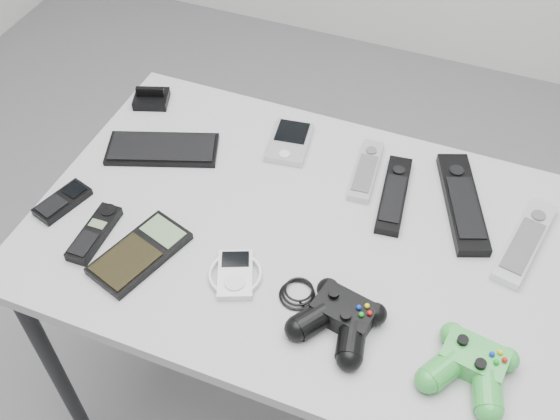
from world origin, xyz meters
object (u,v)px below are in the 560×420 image
at_px(remote_silver_a, 366,170).
at_px(calculator, 140,253).
at_px(pda_keyboard, 162,149).
at_px(remote_black_b, 463,202).
at_px(controller_black, 340,317).
at_px(controller_green, 471,365).
at_px(desk, 307,253).
at_px(remote_black_a, 394,194).
at_px(pda, 290,142).
at_px(remote_silver_b, 525,241).
at_px(cordless_handset, 94,233).
at_px(mobile_phone, 62,201).
at_px(mp3_player, 235,274).

distance_m(remote_silver_a, calculator, 0.48).
height_order(pda_keyboard, remote_black_b, remote_black_b).
height_order(calculator, controller_black, controller_black).
height_order(pda_keyboard, calculator, calculator).
height_order(controller_black, controller_green, same).
bearing_deg(desk, calculator, -148.37).
bearing_deg(pda_keyboard, controller_green, -41.52).
bearing_deg(desk, remote_black_a, 49.59).
xyz_separation_m(desk, pda, (-0.12, 0.21, 0.07)).
height_order(remote_black_b, remote_silver_b, remote_black_b).
relative_size(pda, remote_silver_b, 0.58).
bearing_deg(cordless_handset, mobile_phone, 153.45).
height_order(desk, remote_silver_b, remote_silver_b).
distance_m(remote_silver_a, cordless_handset, 0.55).
relative_size(remote_silver_b, mp3_player, 2.15).
distance_m(pda, cordless_handset, 0.44).
bearing_deg(calculator, remote_black_a, 56.40).
height_order(remote_black_a, controller_green, controller_green).
bearing_deg(remote_black_a, mp3_player, -132.74).
bearing_deg(mobile_phone, remote_black_a, 40.00).
distance_m(pda, calculator, 0.40).
relative_size(mobile_phone, mp3_player, 1.08).
bearing_deg(controller_green, remote_black_a, 131.54).
xyz_separation_m(remote_silver_a, remote_black_b, (0.20, -0.02, 0.00)).
bearing_deg(controller_green, desk, 160.88).
xyz_separation_m(mobile_phone, cordless_handset, (0.10, -0.05, 0.00)).
distance_m(cordless_handset, controller_green, 0.70).
distance_m(remote_silver_a, mp3_player, 0.36).
bearing_deg(pda, pda_keyboard, -162.67).
xyz_separation_m(remote_black_a, remote_silver_b, (0.26, -0.03, 0.00)).
height_order(desk, mp3_player, mp3_player).
relative_size(pda_keyboard, remote_black_b, 0.91).
bearing_deg(mp3_player, controller_black, -30.19).
bearing_deg(remote_black_b, cordless_handset, -173.07).
height_order(desk, pda_keyboard, pda_keyboard).
relative_size(remote_black_b, mp3_player, 2.49).
bearing_deg(remote_silver_a, desk, -111.18).
relative_size(remote_silver_b, cordless_handset, 1.60).
xyz_separation_m(pda_keyboard, remote_silver_a, (0.42, 0.09, 0.00)).
bearing_deg(mobile_phone, pda_keyboard, 79.31).
xyz_separation_m(remote_silver_a, controller_black, (0.06, -0.36, 0.01)).
distance_m(calculator, controller_black, 0.38).
bearing_deg(pda, remote_silver_b, -18.90).
distance_m(pda_keyboard, remote_silver_a, 0.43).
relative_size(mp3_player, controller_black, 0.43).
bearing_deg(calculator, remote_silver_b, 41.56).
height_order(remote_black_b, mp3_player, remote_black_b).
distance_m(calculator, controller_green, 0.60).
bearing_deg(remote_black_a, pda, 157.89).
relative_size(desk, calculator, 5.72).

